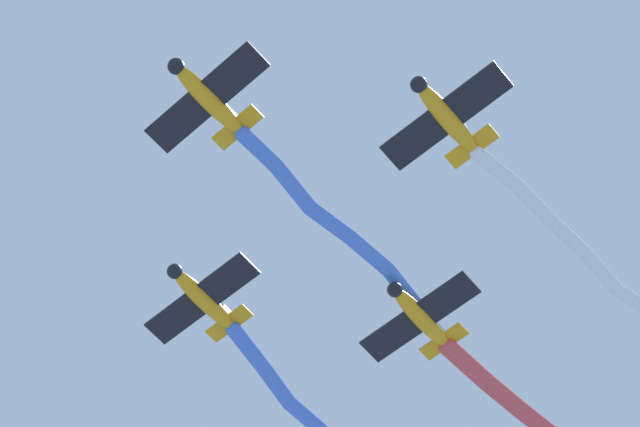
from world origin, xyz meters
name	(u,v)px	position (x,y,z in m)	size (l,w,h in m)	color
airplane_lead	(207,98)	(-2.04, 11.43, 56.44)	(6.45, 4.86, 1.59)	orange
smoke_trail_lead	(363,254)	(-3.47, 0.78, 56.96)	(2.90, 17.54, 2.12)	#4C75DB
airplane_left_wing	(446,116)	(-10.45, 5.13, 56.04)	(6.43, 4.84, 1.59)	orange
airplane_right_wing	(202,298)	(4.27, 3.02, 56.74)	(6.43, 4.84, 1.59)	orange
airplane_slot	(420,316)	(-4.15, -3.29, 56.24)	(6.43, 4.84, 1.59)	orange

